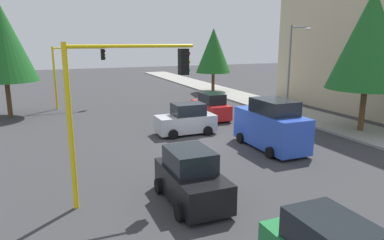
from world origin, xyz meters
name	(u,v)px	position (x,y,z in m)	size (l,w,h in m)	color
ground_plane	(200,142)	(0.00, 0.00, 0.00)	(120.00, 120.00, 0.00)	#353538
sidewalk_kerb	(292,112)	(-5.00, 10.50, 0.07)	(80.00, 4.00, 0.15)	gray
apartment_block	(384,12)	(-3.90, 18.50, 8.21)	(16.65, 9.30, 16.40)	#C6B793
traffic_signal_far_right	(76,64)	(-14.00, -5.65, 3.81)	(0.36, 4.59, 5.37)	yellow
traffic_signal_near_right	(121,91)	(6.00, -5.72, 4.10)	(0.36, 4.59, 5.81)	yellow
street_lamp_curbside	(293,61)	(-3.61, 9.20, 4.35)	(2.15, 0.28, 7.00)	slate
tree_roadside_far	(213,51)	(-18.00, 9.50, 4.72)	(3.95, 3.95, 7.21)	brown
tree_roadside_near	(370,40)	(2.00, 10.50, 5.90)	(4.89, 4.89, 8.97)	brown
tree_opposite_side	(2,41)	(-12.00, -11.00, 5.78)	(4.79, 4.79, 8.79)	brown
delivery_van_blue	(271,126)	(2.66, 3.05, 1.28)	(4.80, 2.22, 2.77)	blue
car_red	(211,107)	(-5.48, 3.28, 0.90)	(4.04, 1.92, 1.98)	red
car_silver	(186,120)	(-2.00, -0.12, 0.90)	(2.02, 3.72, 1.98)	#B2B5BA
car_black	(191,178)	(7.07, -3.50, 0.90)	(3.75, 2.03, 1.98)	black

